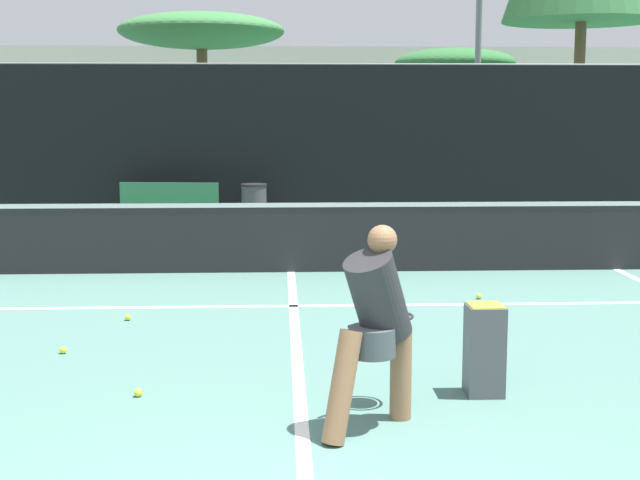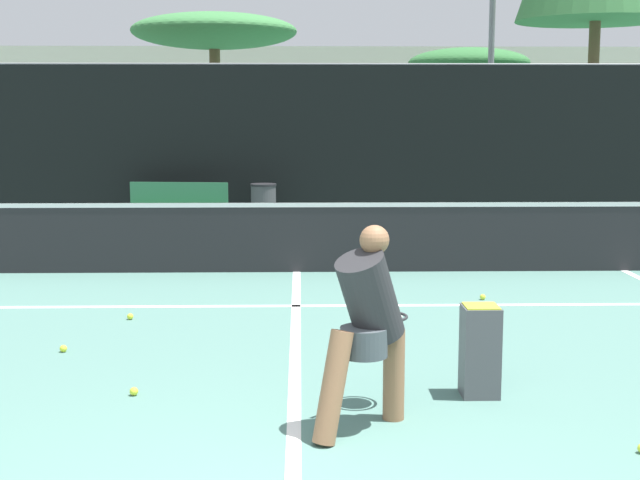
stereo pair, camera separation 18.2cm
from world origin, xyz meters
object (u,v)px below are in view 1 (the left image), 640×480
object	(u,v)px
ball_hopper	(484,348)
player_practicing	(376,321)
trash_bin	(254,206)
courtside_bench	(168,204)
parked_car	(73,182)

from	to	relation	value
ball_hopper	player_practicing	bearing A→B (deg)	-142.69
ball_hopper	trash_bin	distance (m)	10.23
courtside_bench	parked_car	distance (m)	3.87
ball_hopper	trash_bin	world-z (taller)	trash_bin
parked_car	trash_bin	bearing A→B (deg)	-36.38
player_practicing	ball_hopper	bearing A→B (deg)	-6.55
player_practicing	parked_car	xyz separation A→B (m)	(-5.16, 13.69, -0.10)
ball_hopper	courtside_bench	world-z (taller)	courtside_bench
courtside_bench	parked_car	world-z (taller)	parked_car
player_practicing	courtside_bench	world-z (taller)	player_practicing
player_practicing	trash_bin	distance (m)	10.79
player_practicing	trash_bin	bearing A→B (deg)	52.21
courtside_bench	parked_car	xyz separation A→B (m)	(-2.42, 3.01, 0.18)
player_practicing	ball_hopper	xyz separation A→B (m)	(0.92, 0.70, -0.38)
trash_bin	courtside_bench	bearing A→B (deg)	-178.19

